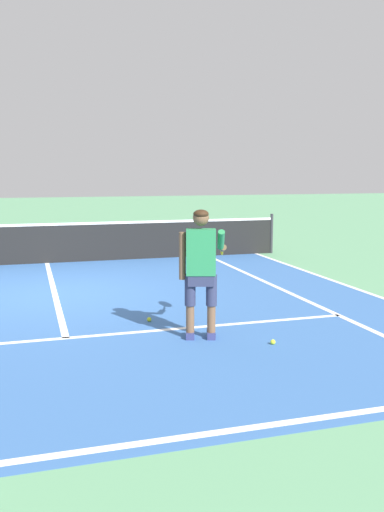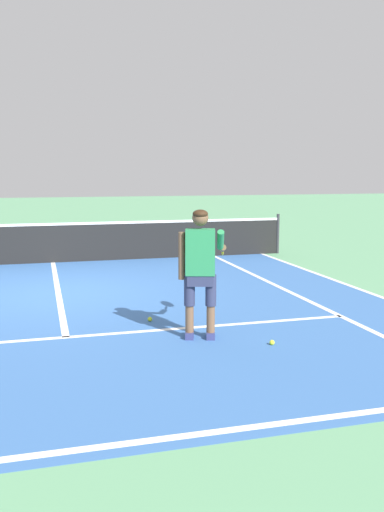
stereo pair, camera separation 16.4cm
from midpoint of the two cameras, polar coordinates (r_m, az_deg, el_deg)
The scene contains 11 objects.
ground_plane at distance 10.35m, azimuth -14.43°, elevation -3.81°, with size 80.00×80.00×0.00m, color #609E70.
court_inner_surface at distance 9.20m, azimuth -14.11°, elevation -5.35°, with size 10.98×9.92×0.00m, color #3866A8.
line_baseline at distance 4.72m, azimuth -11.12°, elevation -19.06°, with size 10.98×0.10×0.01m, color white.
line_service at distance 7.62m, azimuth -13.50°, elevation -8.24°, with size 8.23×0.10×0.01m, color white.
line_centre_service at distance 10.72m, azimuth -14.52°, elevation -3.37°, with size 0.10×6.40×0.01m, color white.
line_singles_right at distance 10.22m, azimuth 9.63°, elevation -3.80°, with size 0.10×9.52×0.01m, color white.
line_doubles_right at distance 10.90m, azimuth 16.14°, elevation -3.25°, with size 0.10×9.52×0.01m, color white.
tennis_net at distance 13.80m, azimuth -15.15°, elevation 1.32°, with size 11.96×0.08×1.07m.
tennis_player at distance 7.21m, azimuth 0.32°, elevation -0.90°, with size 0.88×1.03×1.71m.
tennis_ball_near_feet at distance 8.24m, azimuth -5.02°, elevation -6.54°, with size 0.07×0.07×0.07m, color #CCE02D.
tennis_ball_by_baseline at distance 7.22m, azimuth 7.70°, elevation -8.79°, with size 0.07×0.07×0.07m, color #CCE02D.
Camera 1 is at (-0.44, -10.09, 2.19)m, focal length 38.75 mm.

